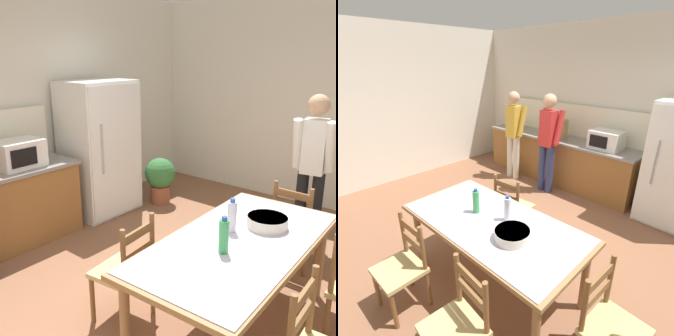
% 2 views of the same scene
% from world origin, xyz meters
% --- Properties ---
extents(ground_plane, '(8.32, 8.32, 0.00)m').
position_xyz_m(ground_plane, '(0.00, 0.00, 0.00)').
color(ground_plane, brown).
extents(wall_right, '(0.12, 5.20, 2.90)m').
position_xyz_m(wall_right, '(3.26, 0.00, 1.45)').
color(wall_right, silver).
rests_on(wall_right, ground).
extents(refrigerator, '(0.89, 0.73, 1.77)m').
position_xyz_m(refrigerator, '(1.15, 2.19, 0.89)').
color(refrigerator, white).
rests_on(refrigerator, ground).
extents(microwave, '(0.50, 0.39, 0.30)m').
position_xyz_m(microwave, '(0.00, 2.21, 1.04)').
color(microwave, white).
rests_on(microwave, kitchen_counter).
extents(dining_table, '(1.93, 1.01, 0.78)m').
position_xyz_m(dining_table, '(0.18, -0.47, 0.70)').
color(dining_table, olive).
rests_on(dining_table, ground).
extents(bottle_near_centre, '(0.07, 0.07, 0.27)m').
position_xyz_m(bottle_near_centre, '(-0.06, -0.48, 0.91)').
color(bottle_near_centre, green).
rests_on(bottle_near_centre, dining_table).
extents(bottle_off_centre, '(0.07, 0.07, 0.27)m').
position_xyz_m(bottle_off_centre, '(0.27, -0.35, 0.91)').
color(bottle_off_centre, silver).
rests_on(bottle_off_centre, dining_table).
extents(serving_bowl, '(0.32, 0.32, 0.09)m').
position_xyz_m(serving_bowl, '(0.51, -0.53, 0.84)').
color(serving_bowl, beige).
rests_on(serving_bowl, dining_table).
extents(chair_head_end, '(0.41, 0.43, 0.91)m').
position_xyz_m(chair_head_end, '(1.42, -0.43, 0.44)').
color(chair_head_end, brown).
rests_on(chair_head_end, ground).
extents(chair_side_far_left, '(0.46, 0.44, 0.91)m').
position_xyz_m(chair_side_far_left, '(-0.27, 0.27, 0.44)').
color(chair_side_far_left, brown).
rests_on(chair_side_far_left, ground).
extents(person_by_table, '(0.33, 0.46, 1.70)m').
position_xyz_m(person_by_table, '(1.97, -0.35, 0.96)').
color(person_by_table, black).
rests_on(person_by_table, ground).
extents(potted_plant, '(0.44, 0.44, 0.67)m').
position_xyz_m(potted_plant, '(1.88, 1.76, 0.39)').
color(potted_plant, brown).
rests_on(potted_plant, ground).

